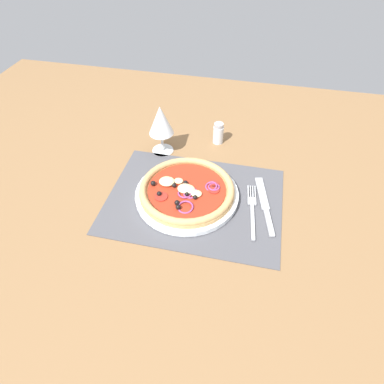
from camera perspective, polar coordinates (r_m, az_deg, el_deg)
ground_plane at (r=85.12cm, az=0.41°, el=-2.02°), size 190.00×140.00×2.40cm
placemat at (r=84.11cm, az=0.42°, el=-1.36°), size 44.32×32.96×0.40cm
plate at (r=84.16cm, az=-0.89°, el=-0.42°), size 26.50×26.50×1.47cm
pizza at (r=82.85cm, az=-0.93°, el=0.45°), size 24.27×24.27×2.64cm
fork at (r=82.94cm, az=10.45°, el=-2.75°), size 3.54×18.06×0.44cm
knife at (r=84.42cm, az=12.56°, el=-2.08°), size 6.17×19.85×0.62cm
wine_glass at (r=94.75cm, az=-5.48°, el=12.08°), size 7.20×7.20×14.90cm
pepper_shaker at (r=101.99cm, az=4.61°, el=10.17°), size 3.20×3.20×6.70cm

